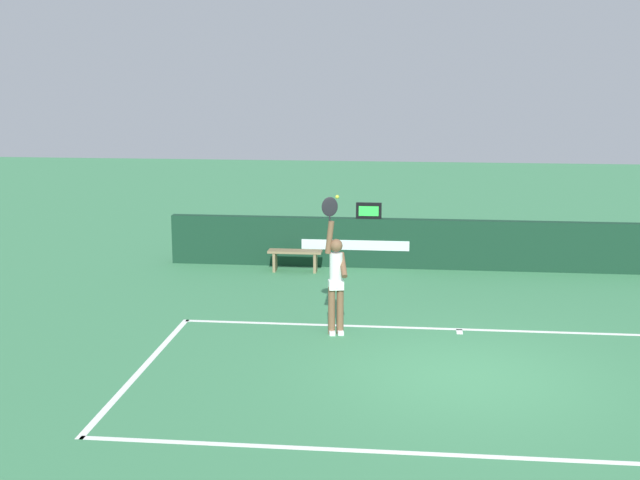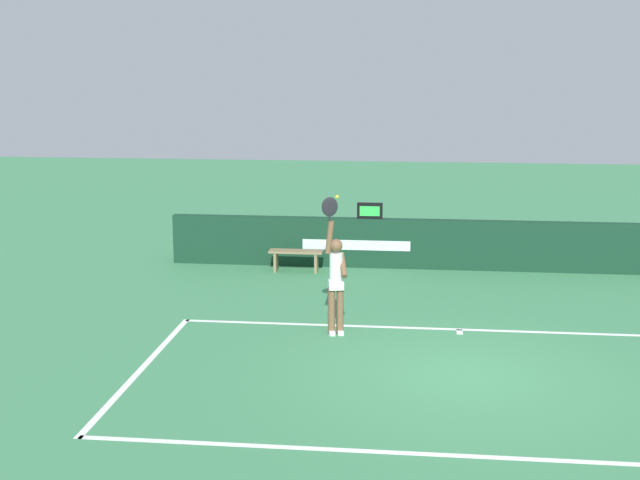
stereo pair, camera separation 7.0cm
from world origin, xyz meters
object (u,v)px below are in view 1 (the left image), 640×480
courtside_bench_near (295,256)px  tennis_ball (337,197)px  tennis_player (336,278)px  speed_display (369,211)px

courtside_bench_near → tennis_ball: bearing=-73.3°
tennis_player → courtside_bench_near: bearing=106.4°
speed_display → courtside_bench_near: bearing=-158.7°
speed_display → tennis_player: tennis_player is taller
speed_display → tennis_ball: tennis_ball is taller
tennis_player → tennis_ball: bearing=75.6°
tennis_ball → tennis_player: bearing=-104.4°
tennis_player → tennis_ball: 1.42m
speed_display → tennis_ball: size_ratio=8.93×
speed_display → tennis_player: size_ratio=0.24×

